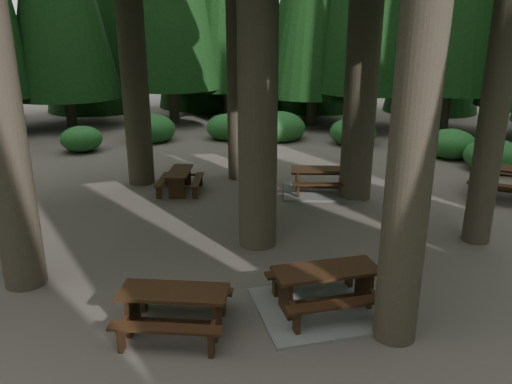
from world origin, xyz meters
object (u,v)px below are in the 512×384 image
(picnic_table_d, at_px, (509,178))
(picnic_table_e, at_px, (174,304))
(picnic_table_a, at_px, (325,296))
(picnic_table_c, at_px, (320,184))
(picnic_table_b, at_px, (180,178))

(picnic_table_d, distance_m, picnic_table_e, 10.86)
(picnic_table_a, height_order, picnic_table_c, picnic_table_a)
(picnic_table_b, bearing_deg, picnic_table_c, -89.48)
(picnic_table_c, bearing_deg, picnic_table_a, -94.12)
(picnic_table_c, distance_m, picnic_table_d, 5.35)
(picnic_table_a, distance_m, picnic_table_e, 2.59)
(picnic_table_a, height_order, picnic_table_b, picnic_table_a)
(picnic_table_a, relative_size, picnic_table_d, 1.30)
(picnic_table_c, xyz_separation_m, picnic_table_d, (5.18, 1.27, 0.34))
(picnic_table_a, bearing_deg, picnic_table_e, -179.17)
(picnic_table_b, xyz_separation_m, picnic_table_e, (3.25, -6.52, 0.05))
(picnic_table_e, bearing_deg, picnic_table_c, 70.96)
(picnic_table_e, bearing_deg, picnic_table_b, 102.61)
(picnic_table_c, bearing_deg, picnic_table_d, -2.90)
(picnic_table_b, distance_m, picnic_table_c, 4.18)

